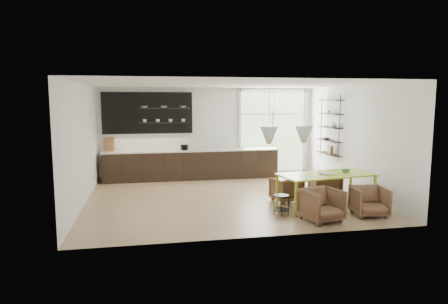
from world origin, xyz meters
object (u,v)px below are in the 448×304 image
armchair_front_left (322,205)px  wire_stool (281,202)px  armchair_back_right (325,185)px  armchair_front_right (369,201)px  armchair_back_left (286,189)px  dining_table (326,176)px

armchair_front_left → wire_stool: size_ratio=1.68×
armchair_back_right → armchair_front_right: size_ratio=1.01×
armchair_back_left → armchair_back_right: bearing=174.5°
wire_stool → armchair_front_left: bearing=-40.4°
armchair_back_left → armchair_front_right: size_ratio=0.94×
armchair_front_left → armchair_back_right: bearing=48.1°
dining_table → armchair_back_right: 1.02m
armchair_front_right → wire_stool: armchair_front_right is taller
armchair_back_left → armchair_front_right: armchair_front_right is taller
dining_table → armchair_back_left: bearing=126.9°
armchair_back_left → armchair_front_left: size_ratio=0.88×
armchair_front_left → armchair_front_right: size_ratio=1.06×
armchair_back_right → armchair_front_left: bearing=69.0°
dining_table → armchair_front_left: (-0.55, -1.00, -0.40)m
dining_table → armchair_front_right: size_ratio=3.26×
dining_table → armchair_back_right: dining_table is taller
dining_table → armchair_back_right: bearing=57.0°
armchair_back_right → armchair_front_left: (-0.94, -1.85, 0.02)m
armchair_back_right → wire_stool: size_ratio=1.60×
armchair_back_left → armchair_front_left: (0.16, -1.70, 0.04)m
dining_table → wire_stool: (-1.23, -0.42, -0.45)m
armchair_back_left → armchair_front_left: armchair_front_left is taller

